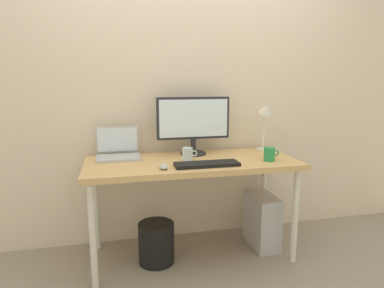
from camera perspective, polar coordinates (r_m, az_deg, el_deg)
The scene contains 12 objects.
ground_plane at distance 2.73m, azimuth 0.00°, elevation -18.12°, with size 6.00×6.00×0.00m, color gray.
back_wall at distance 2.77m, azimuth -1.86°, elevation 10.39°, with size 4.40×0.04×2.60m, color beige.
desk at distance 2.47m, azimuth 0.00°, elevation -4.21°, with size 1.52×0.65×0.74m.
monitor at distance 2.61m, azimuth 0.24°, elevation 3.78°, with size 0.57×0.20×0.45m.
laptop at distance 2.59m, azimuth -12.40°, elevation -1.00°, with size 0.32×0.26×0.23m.
desk_lamp at distance 2.81m, azimuth 12.36°, elevation 4.63°, with size 0.11×0.16×0.41m.
keyboard at distance 2.29m, azimuth 2.53°, elevation -3.43°, with size 0.44×0.14×0.02m, color black.
mouse at distance 2.21m, azimuth -4.85°, elevation -3.83°, with size 0.06×0.09×0.03m, color #B2B2B7.
coffee_mug at distance 2.49m, azimuth 12.98°, elevation -1.65°, with size 0.12×0.08×0.10m.
glass_cup at distance 2.43m, azimuth -0.73°, elevation -1.75°, with size 0.11×0.08×0.10m.
computer_tower at distance 2.83m, azimuth 11.72°, elevation -12.51°, with size 0.18×0.36×0.42m, color #B2B2B7.
wastebasket at distance 2.57m, azimuth -6.04°, elevation -16.27°, with size 0.26×0.26×0.30m, color black.
Camera 1 is at (-0.55, -2.33, 1.31)m, focal length 31.57 mm.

